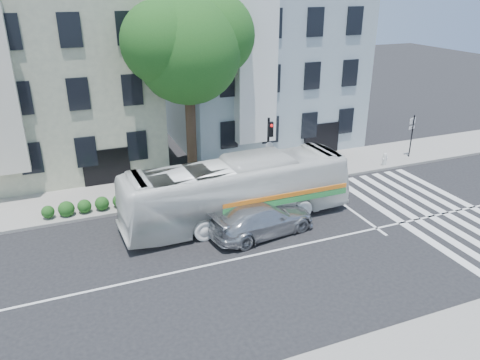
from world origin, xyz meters
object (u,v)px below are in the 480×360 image
traffic_signal (269,143)px  fire_hydrant (385,159)px  bus (237,191)px  sedan (262,219)px

traffic_signal → fire_hydrant: size_ratio=5.06×
bus → traffic_signal: (3.13, 3.15, 1.03)m
sedan → traffic_signal: (2.56, 4.81, 1.86)m
sedan → fire_hydrant: size_ratio=6.44×
sedan → traffic_signal: 5.76m
bus → fire_hydrant: 11.75m
fire_hydrant → sedan: bearing=-155.5°
bus → fire_hydrant: bearing=-76.7°
bus → fire_hydrant: bus is taller
bus → sedan: bearing=-163.8°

